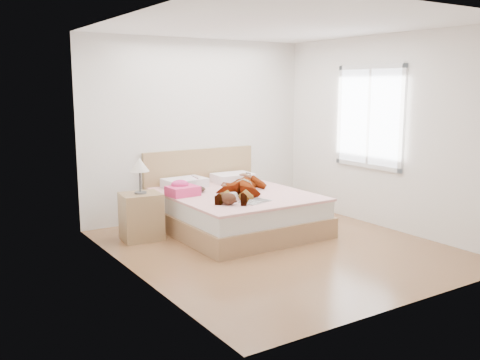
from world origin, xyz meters
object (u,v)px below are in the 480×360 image
(phone, at_px, (195,177))
(coffee_mug, at_px, (233,197))
(woman, at_px, (242,184))
(nightstand, at_px, (141,213))
(towel, at_px, (182,189))
(bed, at_px, (233,209))
(plush_toy, at_px, (228,198))
(magazine, at_px, (255,201))

(phone, relative_size, coffee_mug, 0.74)
(woman, distance_m, nightstand, 1.40)
(towel, relative_size, nightstand, 0.39)
(bed, relative_size, towel, 5.16)
(towel, xyz_separation_m, plush_toy, (0.22, -0.78, -0.01))
(towel, bearing_deg, coffee_mug, -59.42)
(phone, bearing_deg, magazine, -121.23)
(coffee_mug, distance_m, nightstand, 1.19)
(magazine, relative_size, plush_toy, 1.53)
(towel, relative_size, plush_toy, 1.44)
(towel, relative_size, magazine, 0.94)
(phone, relative_size, plush_toy, 0.37)
(phone, height_order, nightstand, nightstand)
(magazine, bearing_deg, towel, 125.13)
(bed, xyz_separation_m, towel, (-0.68, 0.15, 0.32))
(woman, relative_size, towel, 4.20)
(plush_toy, bearing_deg, bed, 53.65)
(towel, distance_m, coffee_mug, 0.75)
(phone, bearing_deg, coffee_mug, -131.14)
(phone, distance_m, towel, 0.34)
(plush_toy, bearing_deg, woman, 43.93)
(plush_toy, bearing_deg, towel, 105.85)
(plush_toy, distance_m, nightstand, 1.15)
(woman, distance_m, plush_toy, 0.78)
(woman, distance_m, towel, 0.82)
(phone, distance_m, plush_toy, 0.95)
(woman, xyz_separation_m, phone, (-0.50, 0.40, 0.08))
(plush_toy, xyz_separation_m, nightstand, (-0.78, 0.81, -0.24))
(phone, bearing_deg, bed, -85.75)
(phone, height_order, plush_toy, phone)
(bed, bearing_deg, phone, 142.68)
(nightstand, bearing_deg, magazine, -37.01)
(towel, bearing_deg, bed, -12.39)
(woman, relative_size, magazine, 3.94)
(phone, distance_m, nightstand, 0.93)
(phone, relative_size, bed, 0.05)
(coffee_mug, bearing_deg, towel, 120.58)
(magazine, height_order, coffee_mug, coffee_mug)
(magazine, bearing_deg, phone, 107.20)
(towel, bearing_deg, magazine, -54.87)
(woman, xyz_separation_m, plush_toy, (-0.56, -0.54, -0.04))
(coffee_mug, distance_m, plush_toy, 0.21)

